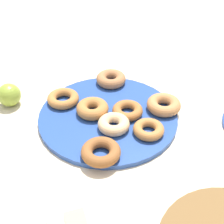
{
  "coord_description": "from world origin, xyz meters",
  "views": [
    {
      "loc": [
        0.23,
        0.63,
        0.54
      ],
      "look_at": [
        0.0,
        0.03,
        0.04
      ],
      "focal_mm": 51.57,
      "sensor_mm": 36.0,
      "label": 1
    }
  ],
  "objects": [
    {
      "name": "donut_0",
      "position": [
        0.04,
        -0.02,
        0.03
      ],
      "size": [
        0.1,
        0.1,
        0.03
      ],
      "primitive_type": "torus",
      "rotation": [
        0.0,
        0.0,
        3.32
      ],
      "color": "#BC7A3D",
      "rests_on": "donut_plate"
    },
    {
      "name": "donut_7",
      "position": [
        0.07,
        0.14,
        0.03
      ],
      "size": [
        0.12,
        0.12,
        0.03
      ],
      "primitive_type": "torus",
      "rotation": [
        0.0,
        0.0,
        5.11
      ],
      "color": "#995B2D",
      "rests_on": "donut_plate"
    },
    {
      "name": "donut_1",
      "position": [
        -0.07,
        0.1,
        0.02
      ],
      "size": [
        0.08,
        0.08,
        0.02
      ],
      "primitive_type": "torus",
      "rotation": [
        0.0,
        0.0,
        4.7
      ],
      "color": "#BC7A3D",
      "rests_on": "donut_plate"
    },
    {
      "name": "donut_3",
      "position": [
        -0.15,
        0.03,
        0.03
      ],
      "size": [
        0.12,
        0.12,
        0.03
      ],
      "primitive_type": "torus",
      "rotation": [
        0.0,
        0.0,
        2.82
      ],
      "color": "#C6844C",
      "rests_on": "donut_plate"
    },
    {
      "name": "ground_plane",
      "position": [
        0.0,
        0.0,
        0.0
      ],
      "size": [
        2.4,
        2.4,
        0.0
      ],
      "primitive_type": "plane",
      "color": "beige"
    },
    {
      "name": "donut_5",
      "position": [
        0.1,
        -0.1,
        0.03
      ],
      "size": [
        0.12,
        0.12,
        0.02
      ],
      "primitive_type": "torus",
      "rotation": [
        0.0,
        0.0,
        5.72
      ],
      "color": "#BC7A3D",
      "rests_on": "donut_plate"
    },
    {
      "name": "donut_6",
      "position": [
        -0.05,
        0.02,
        0.03
      ],
      "size": [
        0.08,
        0.08,
        0.02
      ],
      "primitive_type": "torus",
      "rotation": [
        0.0,
        0.0,
        4.7
      ],
      "color": "#AD6B33",
      "rests_on": "donut_plate"
    },
    {
      "name": "donut_plate",
      "position": [
        0.0,
        0.0,
        0.01
      ],
      "size": [
        0.37,
        0.37,
        0.01
      ],
      "primitive_type": "cylinder",
      "color": "#284C9E",
      "rests_on": "ground_plane"
    },
    {
      "name": "donut_4",
      "position": [
        -0.06,
        -0.14,
        0.03
      ],
      "size": [
        0.12,
        0.12,
        0.03
      ],
      "primitive_type": "torus",
      "rotation": [
        0.0,
        0.0,
        2.27
      ],
      "color": "#B27547",
      "rests_on": "donut_plate"
    },
    {
      "name": "apple",
      "position": [
        0.23,
        -0.16,
        0.03
      ],
      "size": [
        0.06,
        0.06,
        0.06
      ],
      "primitive_type": "sphere",
      "color": "#93AD38",
      "rests_on": "ground_plane"
    },
    {
      "name": "donut_2",
      "position": [
        0.01,
        0.06,
        0.03
      ],
      "size": [
        0.11,
        0.11,
        0.03
      ],
      "primitive_type": "torus",
      "rotation": [
        0.0,
        0.0,
        2.03
      ],
      "color": "#EABC84",
      "rests_on": "donut_plate"
    }
  ]
}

